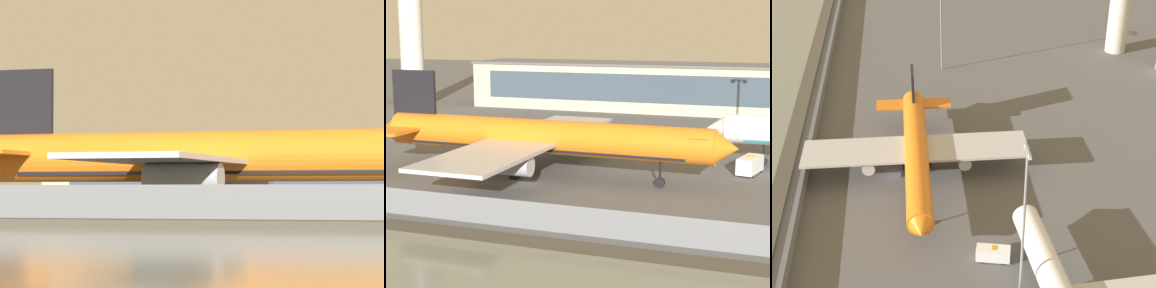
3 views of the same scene
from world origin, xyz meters
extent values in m
plane|color=#565659|center=(0.00, 0.00, 0.00)|extent=(500.00, 500.00, 0.00)
cube|color=#474238|center=(0.00, -20.50, 0.25)|extent=(320.00, 3.00, 0.50)
cube|color=slate|center=(0.00, -16.00, 1.36)|extent=(280.00, 0.08, 2.71)
cylinder|color=slate|center=(0.00, -16.00, 1.36)|extent=(0.10, 0.10, 2.71)
cylinder|color=orange|center=(0.65, 4.12, 5.24)|extent=(43.11, 4.61, 4.28)
cube|color=black|center=(0.65, 4.12, 4.07)|extent=(36.64, 3.70, 0.77)
cube|color=#B7BABF|center=(-1.42, 14.47, 4.71)|extent=(9.63, 20.75, 0.43)
cube|color=#B7BABF|center=(-1.58, -6.21, 4.71)|extent=(9.63, 20.75, 0.43)
cylinder|color=#B7BABF|center=(-0.15, 12.81, 3.32)|extent=(6.05, 2.40, 2.35)
cylinder|color=#B7BABF|center=(-0.28, -4.56, 3.32)|extent=(6.05, 2.40, 2.35)
cube|color=black|center=(-18.30, 4.26, 9.52)|extent=(6.47, 0.56, 7.27)
cube|color=orange|center=(-18.28, 8.05, 5.56)|extent=(4.37, 7.61, 0.34)
cylinder|color=black|center=(-2.35, 6.39, 1.85)|extent=(0.34, 0.34, 2.50)
cylinder|color=black|center=(-2.35, 6.39, 0.60)|extent=(1.39, 0.97, 1.38)
cylinder|color=black|center=(-2.38, 1.89, 1.85)|extent=(0.34, 0.34, 2.50)
cylinder|color=black|center=(-2.38, 1.89, 0.60)|extent=(1.39, 0.97, 1.38)
cube|color=red|center=(-10.25, 12.39, 0.75)|extent=(2.07, 3.41, 1.11)
cube|color=#283847|center=(-10.19, 12.00, 1.55)|extent=(1.44, 1.30, 0.50)
cylinder|color=black|center=(-9.42, 11.52, 0.35)|extent=(0.32, 0.73, 0.70)
cylinder|color=black|center=(-10.77, 11.31, 0.35)|extent=(0.32, 0.73, 0.70)
cylinder|color=black|center=(-9.73, 13.48, 0.35)|extent=(0.32, 0.73, 0.70)
cylinder|color=black|center=(-11.07, 13.27, 0.35)|extent=(0.32, 0.73, 0.70)
camera|label=1|loc=(24.78, -87.34, 2.21)|focal=105.00mm
camera|label=2|loc=(31.87, -69.26, 19.00)|focal=60.00mm
camera|label=3|loc=(100.32, 2.59, 64.82)|focal=60.00mm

